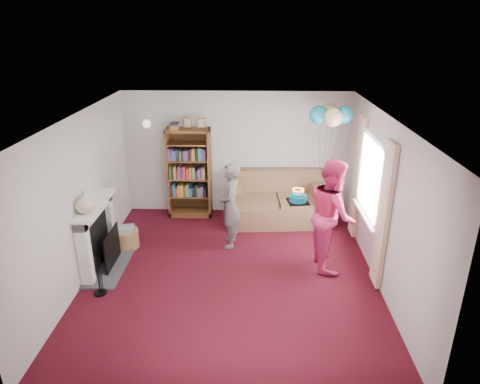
{
  "coord_description": "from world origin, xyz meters",
  "views": [
    {
      "loc": [
        0.32,
        -5.81,
        3.73
      ],
      "look_at": [
        0.13,
        0.6,
        1.17
      ],
      "focal_mm": 32.0,
      "sensor_mm": 36.0,
      "label": 1
    }
  ],
  "objects_px": {
    "bookcase": "(190,173)",
    "person_striped": "(230,205)",
    "person_magenta": "(332,214)",
    "sofa": "(277,203)",
    "birthday_cake": "(298,198)"
  },
  "relations": [
    {
      "from": "bookcase",
      "to": "person_striped",
      "type": "bearing_deg",
      "value": -56.0
    },
    {
      "from": "bookcase",
      "to": "sofa",
      "type": "distance_m",
      "value": 1.86
    },
    {
      "from": "person_striped",
      "to": "person_magenta",
      "type": "relative_size",
      "value": 0.85
    },
    {
      "from": "sofa",
      "to": "birthday_cake",
      "type": "height_order",
      "value": "birthday_cake"
    },
    {
      "from": "bookcase",
      "to": "birthday_cake",
      "type": "distance_m",
      "value": 2.67
    },
    {
      "from": "bookcase",
      "to": "person_striped",
      "type": "xyz_separation_m",
      "value": [
        0.89,
        -1.32,
        -0.12
      ]
    },
    {
      "from": "bookcase",
      "to": "sofa",
      "type": "relative_size",
      "value": 1.09
    },
    {
      "from": "person_magenta",
      "to": "bookcase",
      "type": "bearing_deg",
      "value": 50.25
    },
    {
      "from": "bookcase",
      "to": "person_magenta",
      "type": "relative_size",
      "value": 1.11
    },
    {
      "from": "person_magenta",
      "to": "birthday_cake",
      "type": "relative_size",
      "value": 5.54
    },
    {
      "from": "sofa",
      "to": "person_striped",
      "type": "distance_m",
      "value": 1.46
    },
    {
      "from": "person_magenta",
      "to": "sofa",
      "type": "bearing_deg",
      "value": 21.6
    },
    {
      "from": "person_striped",
      "to": "bookcase",
      "type": "bearing_deg",
      "value": -146.49
    },
    {
      "from": "bookcase",
      "to": "birthday_cake",
      "type": "height_order",
      "value": "bookcase"
    },
    {
      "from": "sofa",
      "to": "person_magenta",
      "type": "relative_size",
      "value": 1.02
    }
  ]
}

